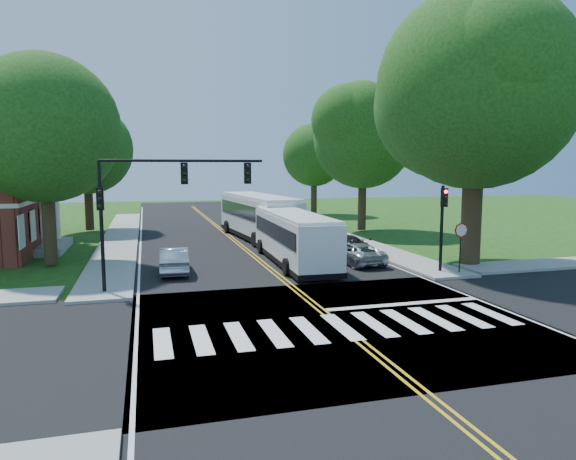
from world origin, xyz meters
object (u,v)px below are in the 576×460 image
object	(u,v)px
hatchback	(174,260)
suv	(357,253)
signal_nw	(157,193)
bus_follow	(258,216)
signal_ne	(443,217)
dark_sedan	(341,244)
bus_lead	(293,236)

from	to	relation	value
hatchback	suv	xyz separation A→B (m)	(10.16, -0.10, -0.08)
signal_nw	bus_follow	bearing A→B (deg)	63.19
signal_ne	dark_sedan	size ratio (longest dim) A/B	1.05
signal_ne	bus_lead	bearing A→B (deg)	142.21
bus_follow	signal_nw	bearing A→B (deg)	58.36
signal_ne	bus_follow	world-z (taller)	signal_ne
dark_sedan	bus_lead	bearing A→B (deg)	13.76
signal_nw	bus_lead	bearing A→B (deg)	33.49
bus_follow	hatchback	world-z (taller)	bus_follow
bus_follow	signal_ne	bearing A→B (deg)	107.37
signal_nw	hatchback	bearing A→B (deg)	77.92
signal_nw	bus_follow	distance (m)	17.44
suv	bus_lead	bearing A→B (deg)	-24.39
bus_follow	dark_sedan	distance (m)	8.99
signal_nw	suv	bearing A→B (deg)	18.88
hatchback	dark_sedan	distance (m)	11.08
signal_nw	dark_sedan	bearing A→B (deg)	32.47
hatchback	bus_follow	bearing A→B (deg)	-118.53
signal_ne	hatchback	xyz separation A→B (m)	(-13.23, 3.85, -2.28)
bus_lead	suv	world-z (taller)	bus_lead
signal_nw	signal_ne	distance (m)	14.13
signal_nw	bus_lead	distance (m)	9.54
bus_lead	dark_sedan	bearing A→B (deg)	-147.91
bus_lead	hatchback	xyz separation A→B (m)	(-6.77, -1.17, -0.85)
bus_follow	hatchback	bearing A→B (deg)	54.09
bus_lead	hatchback	bearing A→B (deg)	11.49
signal_ne	dark_sedan	xyz separation A→B (m)	(-2.68, 7.23, -2.34)
signal_ne	bus_lead	xyz separation A→B (m)	(-6.46, 5.01, -1.43)
bus_lead	suv	size ratio (longest dim) A/B	2.63
suv	dark_sedan	size ratio (longest dim) A/B	1.01
dark_sedan	hatchback	bearing A→B (deg)	1.17
hatchback	bus_lead	bearing A→B (deg)	-167.67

